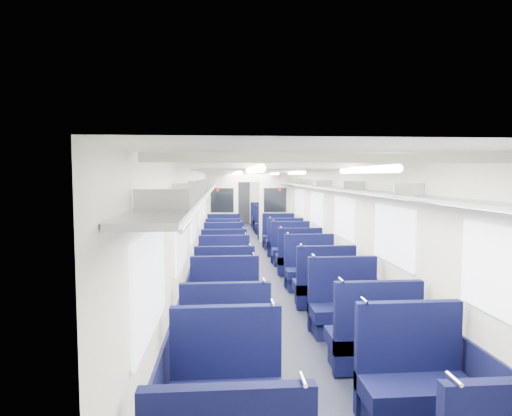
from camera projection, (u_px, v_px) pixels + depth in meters
The scene contains 39 objects.
floor at pixel (257, 263), 10.78m from camera, with size 2.80×18.00×0.01m, color black.
ceiling at pixel (257, 170), 10.61m from camera, with size 2.80×18.00×0.01m, color white.
wall_left at pixel (201, 217), 10.59m from camera, with size 0.02×18.00×2.35m, color beige.
dado_left at pixel (202, 250), 10.65m from camera, with size 0.03×17.90×0.70m, color black.
wall_right at pixel (312, 216), 10.80m from camera, with size 0.02×18.00×2.35m, color beige.
dado_right at pixel (311, 249), 10.87m from camera, with size 0.03×17.90×0.70m, color black.
wall_far at pixel (241, 198), 19.64m from camera, with size 2.80×0.02×2.35m, color beige.
luggage_rack_left at pixel (208, 185), 10.54m from camera, with size 0.36×17.40×0.18m.
luggage_rack_right at pixel (305, 185), 10.73m from camera, with size 0.36×17.40×0.18m.
windows at pixel (259, 208), 10.22m from camera, with size 2.78×15.60×0.75m.
ceiling_fittings at pixel (258, 172), 10.35m from camera, with size 2.70×16.06×0.11m.
end_door at pixel (241, 202), 19.60m from camera, with size 0.75×0.06×2.00m, color black.
bulkhead at pixel (249, 205), 14.14m from camera, with size 2.80×0.10×2.35m.
seat_2 at pixel (226, 393), 3.66m from camera, with size 0.98×0.54×1.09m.
seat_3 at pixel (413, 386), 3.79m from camera, with size 0.98×0.54×1.09m.
seat_4 at pixel (226, 344), 4.75m from camera, with size 0.98×0.54×1.09m.
seat_5 at pixel (373, 341), 4.81m from camera, with size 0.98×0.54×1.09m.
seat_6 at pixel (225, 309), 5.99m from camera, with size 0.98×0.54×1.09m.
seat_7 at pixel (344, 310), 5.94m from camera, with size 0.98×0.54×1.09m.
seat_8 at pixel (225, 288), 7.09m from camera, with size 0.98×0.54×1.09m.
seat_9 at pixel (324, 287), 7.15m from camera, with size 0.98×0.54×1.09m.
seat_10 at pixel (224, 274), 8.12m from camera, with size 0.98×0.54×1.09m.
seat_11 at pixel (310, 272), 8.28m from camera, with size 0.98×0.54×1.09m.
seat_12 at pixel (224, 261), 9.31m from camera, with size 0.98×0.54×1.09m.
seat_13 at pixel (299, 260), 9.52m from camera, with size 0.98×0.54×1.09m.
seat_14 at pixel (224, 253), 10.36m from camera, with size 0.98×0.54×1.09m.
seat_15 at pixel (291, 251), 10.61m from camera, with size 0.98×0.54×1.09m.
seat_16 at pixel (224, 245), 11.52m from camera, with size 0.98×0.54×1.09m.
seat_17 at pixel (284, 244), 11.72m from camera, with size 0.98×0.54×1.09m.
seat_18 at pixel (224, 239), 12.69m from camera, with size 0.98×0.54×1.09m.
seat_19 at pixel (279, 238), 12.92m from camera, with size 0.98×0.54×1.09m.
seat_20 at pixel (224, 229), 14.89m from camera, with size 0.98×0.54×1.09m.
seat_21 at pixel (271, 229), 14.87m from camera, with size 0.98×0.54×1.09m.
seat_22 at pixel (224, 226), 16.04m from camera, with size 0.98×0.54×1.09m.
seat_23 at pixel (268, 225), 16.12m from camera, with size 0.98×0.54×1.09m.
seat_24 at pixel (224, 222), 17.16m from camera, with size 0.98×0.54×1.09m.
seat_25 at pixel (265, 222), 17.23m from camera, with size 0.98×0.54×1.09m.
seat_26 at pixel (224, 219), 18.34m from camera, with size 0.98×0.54×1.09m.
seat_27 at pixel (262, 219), 18.35m from camera, with size 0.98×0.54×1.09m.
Camera 1 is at (-0.85, -10.62, 2.20)m, focal length 29.97 mm.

